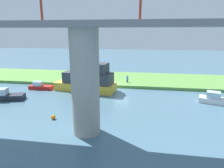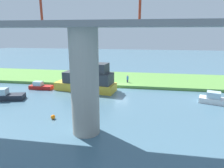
{
  "view_description": "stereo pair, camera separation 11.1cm",
  "coord_description": "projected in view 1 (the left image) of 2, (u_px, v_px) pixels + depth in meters",
  "views": [
    {
      "loc": [
        -3.66,
        33.58,
        9.55
      ],
      "look_at": [
        0.92,
        5.0,
        2.0
      ],
      "focal_mm": 32.19,
      "sensor_mm": 36.0,
      "label": 1
    },
    {
      "loc": [
        -3.77,
        33.56,
        9.55
      ],
      "look_at": [
        0.92,
        5.0,
        2.0
      ],
      "focal_mm": 32.19,
      "sensor_mm": 36.0,
      "label": 2
    }
  ],
  "objects": [
    {
      "name": "bridge_pylon",
      "position": [
        85.0,
        83.0,
        18.46
      ],
      "size": [
        2.62,
        2.62,
        9.93
      ],
      "primitive_type": "cylinder",
      "color": "#9E998E",
      "rests_on": "ground"
    },
    {
      "name": "houseboat_blue",
      "position": [
        87.0,
        79.0,
        33.18
      ],
      "size": [
        10.45,
        4.86,
        5.14
      ],
      "color": "gold",
      "rests_on": "ground"
    },
    {
      "name": "mooring_post",
      "position": [
        99.0,
        79.0,
        37.17
      ],
      "size": [
        0.2,
        0.2,
        1.02
      ],
      "primitive_type": "cylinder",
      "color": "brown",
      "rests_on": "grassy_bank"
    },
    {
      "name": "motorboat_red",
      "position": [
        40.0,
        86.0,
        34.43
      ],
      "size": [
        3.96,
        1.41,
        1.32
      ],
      "color": "red",
      "rests_on": "ground"
    },
    {
      "name": "riverboat_paddlewheel",
      "position": [
        217.0,
        99.0,
        27.44
      ],
      "size": [
        5.1,
        3.1,
        1.6
      ],
      "color": "white",
      "rests_on": "ground"
    },
    {
      "name": "grassy_bank",
      "position": [
        125.0,
        79.0,
        40.72
      ],
      "size": [
        80.0,
        12.0,
        0.5
      ],
      "primitive_type": "cube",
      "color": "#5B9342",
      "rests_on": "ground"
    },
    {
      "name": "person_on_bank",
      "position": [
        127.0,
        79.0,
        36.82
      ],
      "size": [
        0.49,
        0.49,
        1.39
      ],
      "color": "#2D334C",
      "rests_on": "grassy_bank"
    },
    {
      "name": "marker_buoy",
      "position": [
        53.0,
        117.0,
        22.58
      ],
      "size": [
        0.5,
        0.5,
        0.5
      ],
      "primitive_type": "sphere",
      "color": "orange",
      "rests_on": "ground"
    },
    {
      "name": "skiff_small",
      "position": [
        5.0,
        96.0,
        28.92
      ],
      "size": [
        5.35,
        3.0,
        1.69
      ],
      "color": "#1E232D",
      "rests_on": "ground"
    },
    {
      "name": "ground_plane",
      "position": [
        122.0,
        88.0,
        35.06
      ],
      "size": [
        160.0,
        160.0,
        0.0
      ],
      "primitive_type": "plane",
      "color": "#476B7F"
    },
    {
      "name": "bridge_span",
      "position": [
        83.0,
        21.0,
        17.09
      ],
      "size": [
        66.7,
        4.3,
        3.25
      ],
      "color": "slate",
      "rests_on": "bridge_pylon"
    }
  ]
}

